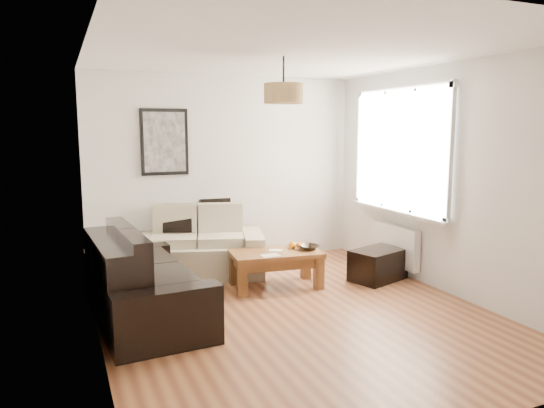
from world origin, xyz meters
name	(u,v)px	position (x,y,z in m)	size (l,w,h in m)	color
floor	(295,313)	(0.00, 0.00, 0.00)	(4.50, 4.50, 0.00)	brown
ceiling	(296,52)	(0.00, 0.00, 2.60)	(3.80, 4.50, 0.00)	white
wall_back	(226,170)	(0.00, 2.25, 1.30)	(3.80, 0.04, 2.60)	silver
wall_front	(461,228)	(0.00, -2.25, 1.30)	(3.80, 0.04, 2.60)	silver
wall_left	(93,197)	(-1.90, 0.00, 1.30)	(0.04, 4.50, 2.60)	silver
wall_right	(447,180)	(1.90, 0.00, 1.30)	(0.04, 4.50, 2.60)	silver
window_bay	(401,151)	(1.86, 0.80, 1.60)	(0.14, 1.90, 1.60)	white
radiator	(395,245)	(1.82, 0.80, 0.38)	(0.10, 0.90, 0.52)	white
poster	(164,142)	(-0.85, 2.22, 1.70)	(0.62, 0.04, 0.87)	black
pendant_shade	(283,93)	(0.00, 0.30, 2.23)	(0.40, 0.40, 0.20)	tan
loveseat_cream	(198,242)	(-0.54, 1.78, 0.42)	(1.67, 0.91, 0.83)	#BDB798
sofa_leather	(145,277)	(-1.43, 0.47, 0.41)	(1.92, 0.93, 0.83)	black
coffee_table	(276,269)	(0.17, 0.88, 0.22)	(1.06, 0.58, 0.43)	brown
ottoman	(378,265)	(1.45, 0.64, 0.19)	(0.68, 0.44, 0.39)	black
cushion_left	(178,219)	(-0.75, 1.98, 0.71)	(0.37, 0.12, 0.37)	black
cushion_right	(215,214)	(-0.24, 1.98, 0.73)	(0.41, 0.13, 0.41)	black
fruit_bowl	(309,247)	(0.57, 0.81, 0.46)	(0.23, 0.23, 0.06)	black
orange_a	(299,245)	(0.49, 0.91, 0.47)	(0.07, 0.07, 0.07)	orange
orange_b	(302,244)	(0.54, 0.95, 0.47)	(0.06, 0.06, 0.06)	#EF5414
orange_c	(292,245)	(0.42, 0.95, 0.47)	(0.09, 0.09, 0.09)	orange
papers	(270,255)	(0.03, 0.71, 0.44)	(0.21, 0.15, 0.01)	white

